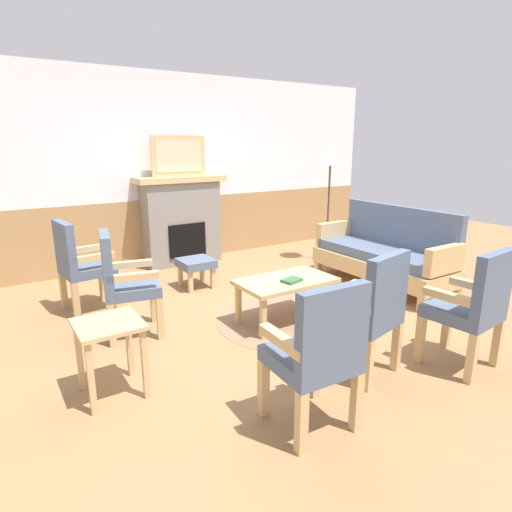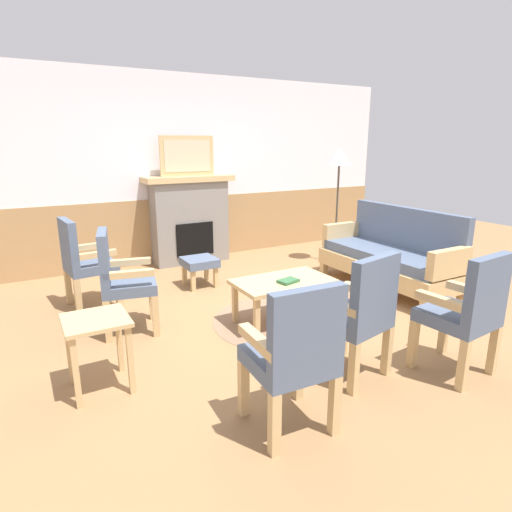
# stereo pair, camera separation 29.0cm
# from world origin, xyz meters

# --- Properties ---
(ground_plane) EXTENTS (14.00, 14.00, 0.00)m
(ground_plane) POSITION_xyz_m (0.00, 0.00, 0.00)
(ground_plane) COLOR #997047
(wall_back) EXTENTS (7.20, 0.14, 2.70)m
(wall_back) POSITION_xyz_m (0.00, 2.60, 1.31)
(wall_back) COLOR white
(wall_back) RESTS_ON ground_plane
(fireplace) EXTENTS (1.30, 0.44, 1.28)m
(fireplace) POSITION_xyz_m (0.00, 2.35, 0.65)
(fireplace) COLOR gray
(fireplace) RESTS_ON ground_plane
(framed_picture) EXTENTS (0.80, 0.04, 0.56)m
(framed_picture) POSITION_xyz_m (0.00, 2.35, 1.56)
(framed_picture) COLOR tan
(framed_picture) RESTS_ON fireplace
(couch) EXTENTS (0.70, 1.80, 0.98)m
(couch) POSITION_xyz_m (1.71, 0.02, 0.40)
(couch) COLOR tan
(couch) RESTS_ON ground_plane
(coffee_table) EXTENTS (0.96, 0.56, 0.44)m
(coffee_table) POSITION_xyz_m (-0.01, -0.21, 0.39)
(coffee_table) COLOR tan
(coffee_table) RESTS_ON ground_plane
(round_rug) EXTENTS (1.40, 1.40, 0.01)m
(round_rug) POSITION_xyz_m (-0.01, -0.21, 0.00)
(round_rug) COLOR #896B51
(round_rug) RESTS_ON ground_plane
(book_on_table) EXTENTS (0.22, 0.17, 0.03)m
(book_on_table) POSITION_xyz_m (-0.01, -0.30, 0.46)
(book_on_table) COLOR #33663D
(book_on_table) RESTS_ON coffee_table
(footstool) EXTENTS (0.40, 0.40, 0.36)m
(footstool) POSITION_xyz_m (-0.31, 1.22, 0.28)
(footstool) COLOR tan
(footstool) RESTS_ON ground_plane
(armchair_near_fireplace) EXTENTS (0.53, 0.53, 0.98)m
(armchair_near_fireplace) POSITION_xyz_m (-1.66, 1.18, 0.54)
(armchair_near_fireplace) COLOR tan
(armchair_near_fireplace) RESTS_ON ground_plane
(armchair_by_window_left) EXTENTS (0.57, 0.57, 0.98)m
(armchair_by_window_left) POSITION_xyz_m (-1.45, 0.35, 0.54)
(armchair_by_window_left) COLOR tan
(armchair_by_window_left) RESTS_ON ground_plane
(armchair_front_left) EXTENTS (0.57, 0.57, 0.98)m
(armchair_front_left) POSITION_xyz_m (-0.09, -1.36, 0.54)
(armchair_front_left) COLOR tan
(armchair_front_left) RESTS_ON ground_plane
(armchair_front_center) EXTENTS (0.52, 0.52, 0.98)m
(armchair_front_center) POSITION_xyz_m (0.65, -1.74, 0.54)
(armchair_front_center) COLOR tan
(armchair_front_center) RESTS_ON ground_plane
(armchair_corner_left) EXTENTS (0.50, 0.50, 0.98)m
(armchair_corner_left) POSITION_xyz_m (-0.87, -1.66, 0.54)
(armchair_corner_left) COLOR tan
(armchair_corner_left) RESTS_ON ground_plane
(side_table) EXTENTS (0.44, 0.44, 0.55)m
(side_table) POSITION_xyz_m (-1.82, -0.57, 0.43)
(side_table) COLOR tan
(side_table) RESTS_ON ground_plane
(floor_lamp_by_couch) EXTENTS (0.36, 0.36, 1.68)m
(floor_lamp_by_couch) POSITION_xyz_m (1.89, 1.28, 1.45)
(floor_lamp_by_couch) COLOR #332D28
(floor_lamp_by_couch) RESTS_ON ground_plane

